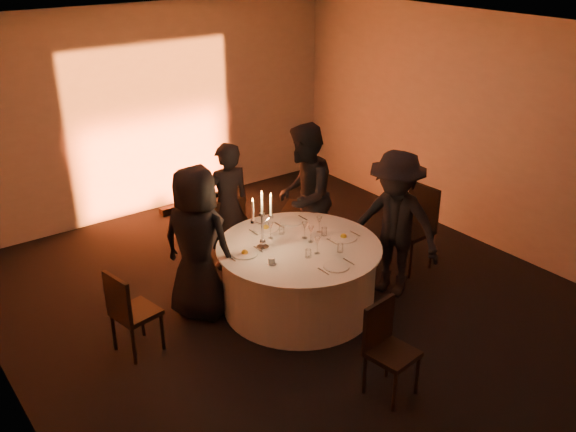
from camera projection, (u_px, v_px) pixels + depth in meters
floor at (299, 306)px, 7.26m from camera, size 7.00×7.00×0.00m
ceiling at (301, 34)px, 6.01m from camera, size 7.00×7.00×0.00m
wall_back at (151, 111)px, 9.19m from camera, size 7.00×0.00×7.00m
wall_right at (484, 132)px, 8.26m from camera, size 0.00×7.00×7.00m
uplighter_fixture at (168, 210)px, 9.57m from camera, size 0.25×0.12×0.10m
banquet_table at (299, 277)px, 7.10m from camera, size 1.80×1.80×0.77m
chair_left at (129, 309)px, 6.26m from camera, size 0.47×0.46×0.91m
chair_back_left at (227, 226)px, 8.00m from camera, size 0.41×0.41×0.90m
chair_back_right at (308, 203)px, 8.45m from camera, size 0.65×0.65×1.05m
chair_right at (416, 222)px, 7.89m from camera, size 0.48×0.48×1.05m
chair_front at (386, 344)px, 5.75m from camera, size 0.44×0.44×0.90m
guest_left at (197, 244)px, 6.77m from camera, size 0.89×1.01×1.73m
guest_back_left at (228, 207)px, 7.79m from camera, size 0.63×0.44×1.63m
guest_back_right at (304, 196)px, 7.84m from camera, size 1.12×1.10×1.82m
guest_right at (395, 224)px, 7.21m from camera, size 0.97×1.26×1.73m
plate_left at (245, 253)px, 6.75m from camera, size 0.36×0.28×0.08m
plate_back_left at (266, 228)px, 7.31m from camera, size 0.36×0.29×0.08m
plate_back_right at (291, 221)px, 7.49m from camera, size 0.36×0.27×0.01m
plate_right at (344, 237)px, 7.10m from camera, size 0.36×0.30×0.08m
plate_front at (336, 266)px, 6.50m from camera, size 0.36×0.27×0.01m
coffee_cup at (271, 261)px, 6.56m from camera, size 0.11×0.11×0.07m
candelabra at (262, 229)px, 6.79m from camera, size 0.28×0.13×0.67m
wine_glass_a at (270, 227)px, 7.05m from camera, size 0.07×0.07×0.19m
wine_glass_b at (305, 227)px, 7.05m from camera, size 0.07×0.07×0.19m
wine_glass_c at (311, 231)px, 6.96m from camera, size 0.07×0.07×0.19m
wine_glass_d at (317, 242)px, 6.71m from camera, size 0.07×0.07×0.19m
wine_glass_e at (319, 221)px, 7.19m from camera, size 0.07×0.07×0.19m
tumbler_a at (324, 232)px, 7.15m from camera, size 0.07×0.07×0.09m
tumbler_b at (282, 230)px, 7.19m from camera, size 0.07×0.07×0.09m
tumbler_c at (308, 254)px, 6.67m from camera, size 0.07×0.07×0.09m
tumbler_d at (340, 248)px, 6.79m from camera, size 0.07×0.07×0.09m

